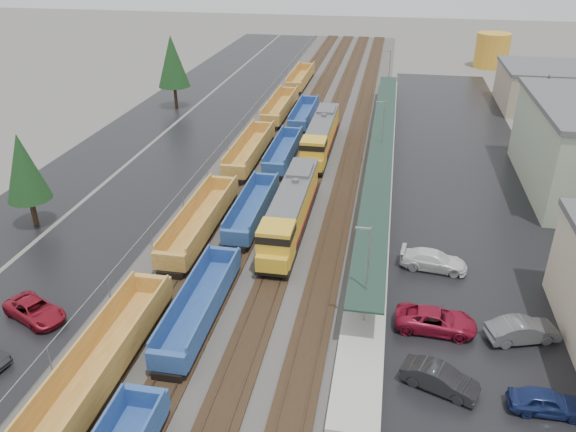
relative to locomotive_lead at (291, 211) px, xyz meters
name	(u,v)px	position (x,y,z in m)	size (l,w,h in m)	color
ballast_strip	(312,136)	(-2.00, 27.22, -2.20)	(20.00, 160.00, 0.08)	#302D2B
trackbed	(312,135)	(-2.00, 27.22, -2.08)	(14.60, 160.00, 0.22)	black
west_parking_lot	(206,130)	(-17.00, 27.22, -2.23)	(10.00, 160.00, 0.02)	black
west_road	(138,126)	(-27.00, 27.22, -2.23)	(9.00, 160.00, 0.02)	black
east_commuter_lot	(464,174)	(17.00, 17.22, -2.23)	(16.00, 100.00, 0.02)	black
station_platform	(380,163)	(7.50, 17.23, -1.51)	(3.00, 80.00, 8.00)	#9E9B93
chainlink_fence	(240,124)	(-11.50, 25.66, -0.63)	(0.08, 160.04, 2.02)	gray
distant_hills	(496,8)	(42.79, 177.90, -2.24)	(301.00, 140.00, 25.20)	#4C5D49
tree_west_near	(23,167)	(-24.00, -2.78, 3.58)	(3.96, 3.96, 9.00)	#332316
tree_west_far	(172,61)	(-25.00, 37.22, 4.89)	(4.84, 4.84, 11.00)	#332316
tree_east	(543,104)	(26.00, 25.22, 4.23)	(4.40, 4.40, 10.00)	#332316
locomotive_lead	(291,211)	(0.00, 0.00, 0.00)	(2.79, 18.36, 4.16)	black
locomotive_trail	(321,136)	(0.00, 21.00, 0.00)	(2.79, 18.36, 4.16)	black
well_string_yellow	(229,181)	(-8.00, 7.72, -1.01)	(2.82, 109.72, 2.50)	#A56B2E
well_string_blue	(230,250)	(-4.00, -5.99, -1.10)	(2.57, 91.69, 2.28)	navy
storage_tank	(492,50)	(27.38, 76.42, 1.10)	(6.67, 6.67, 6.67)	gold
parked_car_west_c	(35,310)	(-15.67, -15.94, -1.54)	(5.05, 2.33, 1.40)	maroon
parked_car_east_a	(440,379)	(12.36, -17.79, -1.47)	(4.66, 1.63, 1.54)	black
parked_car_east_b	(436,320)	(12.41, -12.02, -1.47)	(5.57, 2.57, 1.55)	maroon
parked_car_east_c	(434,260)	(12.62, -3.93, -1.46)	(5.39, 2.19, 1.57)	silver
parked_car_east_d	(546,402)	(18.30, -18.53, -1.51)	(4.25, 1.71, 1.45)	navy
parked_car_east_e	(522,330)	(18.11, -12.12, -1.43)	(4.90, 1.71, 1.62)	#515456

